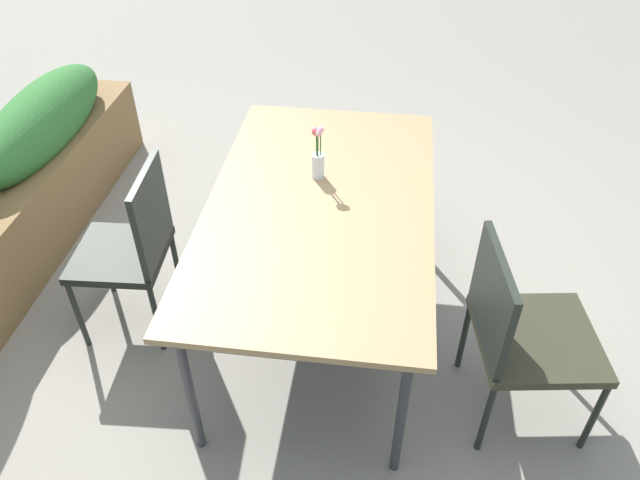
% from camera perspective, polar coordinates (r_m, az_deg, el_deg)
% --- Properties ---
extents(ground_plane, '(12.00, 12.00, 0.00)m').
position_cam_1_polar(ground_plane, '(3.22, -0.86, -7.43)').
color(ground_plane, gray).
extents(dining_table, '(1.72, 1.00, 0.76)m').
position_cam_1_polar(dining_table, '(2.73, -0.00, 2.74)').
color(dining_table, '#8C704C').
rests_on(dining_table, ground).
extents(chair_near_left, '(0.55, 0.55, 0.88)m').
position_cam_1_polar(chair_near_left, '(2.63, 18.21, -7.87)').
color(chair_near_left, '#2D2D1E').
rests_on(chair_near_left, ground).
extents(chair_far_side, '(0.45, 0.45, 0.91)m').
position_cam_1_polar(chair_far_side, '(3.00, -17.05, -0.31)').
color(chair_far_side, black).
rests_on(chair_far_side, ground).
extents(flower_vase, '(0.06, 0.06, 0.27)m').
position_cam_1_polar(flower_vase, '(2.81, -0.18, 7.95)').
color(flower_vase, silver).
rests_on(flower_vase, dining_table).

